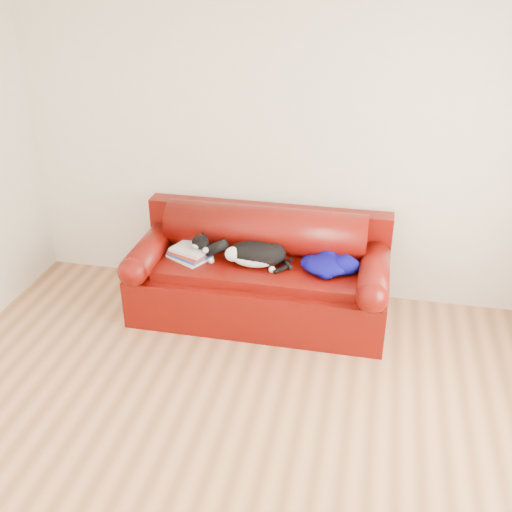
{
  "coord_description": "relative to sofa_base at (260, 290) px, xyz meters",
  "views": [
    {
      "loc": [
        0.82,
        -2.76,
        2.83
      ],
      "look_at": [
        -0.06,
        1.35,
        0.63
      ],
      "focal_mm": 42.0,
      "sensor_mm": 36.0,
      "label": 1
    }
  ],
  "objects": [
    {
      "name": "room_shell",
      "position": [
        0.18,
        -1.48,
        1.43
      ],
      "size": [
        4.52,
        4.02,
        2.61
      ],
      "color": "beige",
      "rests_on": "ground"
    },
    {
      "name": "sofa_back",
      "position": [
        -0.0,
        0.24,
        0.3
      ],
      "size": [
        2.1,
        1.01,
        0.88
      ],
      "color": "#3B0702",
      "rests_on": "ground"
    },
    {
      "name": "blanket",
      "position": [
        0.57,
        -0.02,
        0.32
      ],
      "size": [
        0.54,
        0.44,
        0.14
      ],
      "rotation": [
        0.0,
        0.0,
        0.35
      ],
      "color": "#03024A",
      "rests_on": "sofa_base"
    },
    {
      "name": "book_stack",
      "position": [
        -0.58,
        -0.05,
        0.31
      ],
      "size": [
        0.4,
        0.37,
        0.1
      ],
      "rotation": [
        0.0,
        0.0,
        -0.43
      ],
      "color": "#EFE7CE",
      "rests_on": "sofa_base"
    },
    {
      "name": "sofa_base",
      "position": [
        0.0,
        0.0,
        0.0
      ],
      "size": [
        2.1,
        0.9,
        0.5
      ],
      "color": "#3B0702",
      "rests_on": "ground"
    },
    {
      "name": "ground",
      "position": [
        0.06,
        -1.49,
        -0.24
      ],
      "size": [
        4.5,
        4.5,
        0.0
      ],
      "primitive_type": "plane",
      "color": "brown",
      "rests_on": "ground"
    },
    {
      "name": "cat",
      "position": [
        -0.03,
        -0.05,
        0.36
      ],
      "size": [
        0.69,
        0.32,
        0.25
      ],
      "rotation": [
        0.0,
        0.0,
        0.13
      ],
      "color": "black",
      "rests_on": "sofa_base"
    }
  ]
}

